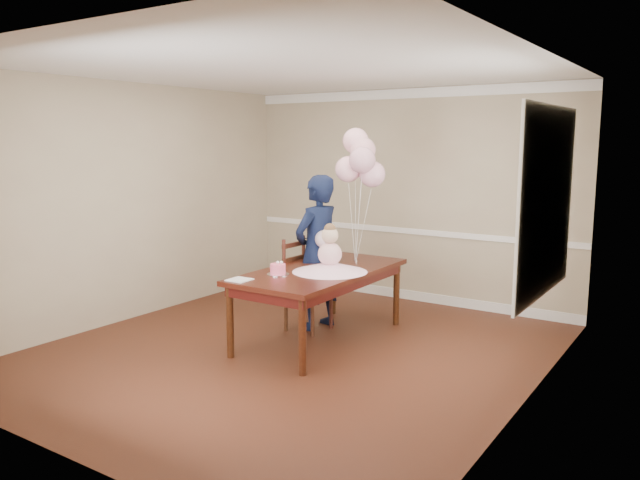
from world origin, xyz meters
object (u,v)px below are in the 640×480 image
Objects in this scene: birthday_cake at (278,269)px; woman at (317,252)px; dining_table_top at (320,272)px; dining_chair_seat at (309,290)px.

birthday_cake is 0.81m from woman.
dining_chair_seat is (-0.30, 0.23, -0.28)m from dining_table_top.
dining_chair_seat is 0.26× the size of woman.
birthday_cake is at bearing -80.21° from dining_chair_seat.
dining_table_top is 0.46m from woman.
woman is (-0.07, 0.80, 0.04)m from birthday_cake.
birthday_cake is 0.35× the size of dining_chair_seat.
woman is (0.03, 0.13, 0.40)m from dining_chair_seat.
dining_table_top is 13.33× the size of birthday_cake.
woman is (-0.27, 0.35, 0.12)m from dining_table_top.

